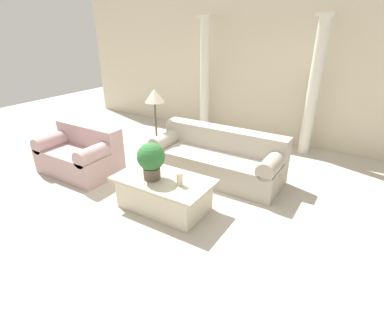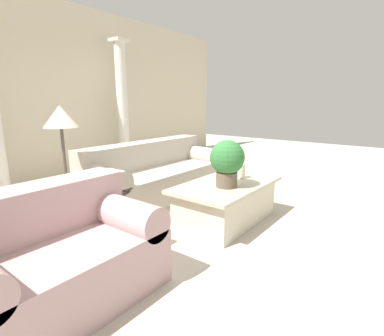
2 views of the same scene
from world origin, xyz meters
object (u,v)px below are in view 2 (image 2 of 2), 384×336
object	(u,v)px
loveseat	(54,256)
coffee_table	(226,202)
floor_lamp	(61,125)
sofa_long	(156,175)
potted_plant	(227,161)

from	to	relation	value
loveseat	coffee_table	distance (m)	2.03
coffee_table	floor_lamp	bearing A→B (deg)	130.90
coffee_table	floor_lamp	world-z (taller)	floor_lamp
sofa_long	potted_plant	xyz separation A→B (m)	(-0.30, -1.41, 0.44)
floor_lamp	sofa_long	bearing A→B (deg)	-2.68
sofa_long	loveseat	xyz separation A→B (m)	(-2.18, -1.12, 0.01)
coffee_table	floor_lamp	xyz separation A→B (m)	(-1.21, 1.40, 0.92)
sofa_long	potted_plant	distance (m)	1.51
loveseat	floor_lamp	distance (m)	1.65
loveseat	coffee_table	size ratio (longest dim) A/B	1.00
coffee_table	sofa_long	bearing A→B (deg)	82.83
sofa_long	floor_lamp	bearing A→B (deg)	177.32
potted_plant	floor_lamp	world-z (taller)	floor_lamp
sofa_long	floor_lamp	size ratio (longest dim) A/B	1.65
sofa_long	floor_lamp	distance (m)	1.61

